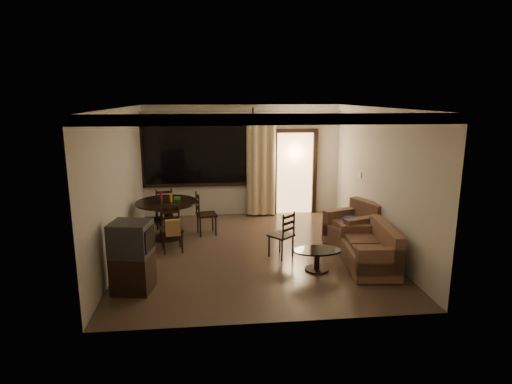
{
  "coord_description": "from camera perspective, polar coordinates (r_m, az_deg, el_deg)",
  "views": [
    {
      "loc": [
        -0.79,
        -7.97,
        3.02
      ],
      "look_at": [
        0.08,
        0.2,
        1.16
      ],
      "focal_mm": 30.0,
      "sensor_mm": 36.0,
      "label": 1
    }
  ],
  "objects": [
    {
      "name": "armchair",
      "position": [
        8.99,
        13.04,
        -4.73
      ],
      "size": [
        1.13,
        1.13,
        0.89
      ],
      "rotation": [
        0.0,
        0.0,
        0.34
      ],
      "color": "#4A2C22",
      "rests_on": "ground"
    },
    {
      "name": "dining_chair_north",
      "position": [
        10.2,
        -12.14,
        -3.1
      ],
      "size": [
        0.49,
        0.49,
        0.95
      ],
      "rotation": [
        0.0,
        0.0,
        3.34
      ],
      "color": "black",
      "rests_on": "ground"
    },
    {
      "name": "dining_table",
      "position": [
        9.35,
        -11.78,
        -2.25
      ],
      "size": [
        1.3,
        1.3,
        1.03
      ],
      "rotation": [
        0.0,
        0.0,
        0.19
      ],
      "color": "black",
      "rests_on": "ground"
    },
    {
      "name": "coffee_table",
      "position": [
        7.68,
        8.14,
        -8.51
      ],
      "size": [
        0.86,
        0.51,
        0.38
      ],
      "rotation": [
        0.0,
        0.0,
        -0.37
      ],
      "color": "black",
      "rests_on": "ground"
    },
    {
      "name": "side_chair",
      "position": [
        8.21,
        3.41,
        -6.85
      ],
      "size": [
        0.56,
        0.56,
        0.9
      ],
      "rotation": [
        0.0,
        0.0,
        3.86
      ],
      "color": "black",
      "rests_on": "ground"
    },
    {
      "name": "dining_chair_west",
      "position": [
        9.32,
        -13.52,
        -4.67
      ],
      "size": [
        0.49,
        0.49,
        0.95
      ],
      "rotation": [
        0.0,
        0.0,
        -1.38
      ],
      "color": "black",
      "rests_on": "ground"
    },
    {
      "name": "tv_cabinet",
      "position": [
        7.0,
        -16.18,
        -8.28
      ],
      "size": [
        0.68,
        0.63,
        1.13
      ],
      "rotation": [
        0.0,
        0.0,
        -0.18
      ],
      "color": "black",
      "rests_on": "ground"
    },
    {
      "name": "sofa",
      "position": [
        7.94,
        15.2,
        -7.68
      ],
      "size": [
        0.89,
        1.5,
        0.77
      ],
      "rotation": [
        0.0,
        0.0,
        -0.09
      ],
      "color": "#4A2C22",
      "rests_on": "ground"
    },
    {
      "name": "ground",
      "position": [
        8.56,
        -0.38,
        -7.88
      ],
      "size": [
        5.5,
        5.5,
        0.0
      ],
      "primitive_type": "plane",
      "color": "#7F6651",
      "rests_on": "ground"
    },
    {
      "name": "dining_chair_east",
      "position": [
        9.55,
        -6.68,
        -3.98
      ],
      "size": [
        0.49,
        0.49,
        0.95
      ],
      "rotation": [
        0.0,
        0.0,
        1.77
      ],
      "color": "black",
      "rests_on": "ground"
    },
    {
      "name": "dining_chair_south",
      "position": [
        8.62,
        -11.12,
        -5.83
      ],
      "size": [
        0.49,
        0.54,
        0.95
      ],
      "rotation": [
        0.0,
        0.0,
        0.19
      ],
      "color": "black",
      "rests_on": "ground"
    },
    {
      "name": "room_shell",
      "position": [
        9.92,
        2.01,
        5.87
      ],
      "size": [
        5.5,
        6.7,
        5.5
      ],
      "color": "beige",
      "rests_on": "ground"
    }
  ]
}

